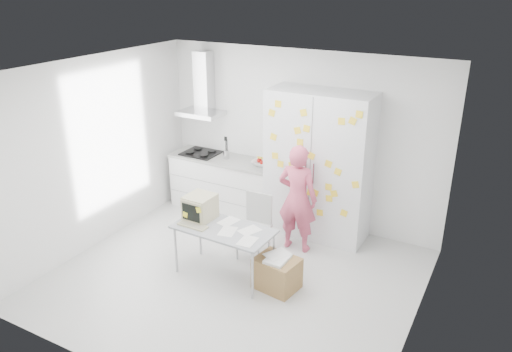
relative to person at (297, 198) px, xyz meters
The scene contains 10 objects.
floor 1.41m from the person, 109.06° to the right, with size 4.50×4.00×0.02m, color silver.
walls 0.78m from the person, 135.00° to the right, with size 4.52×4.01×2.70m.
ceiling 2.24m from the person, 109.06° to the right, with size 4.50×4.00×0.02m, color white.
counter_run 1.72m from the person, 159.18° to the left, with size 1.84×0.63×1.28m.
range_hood 2.46m from the person, 160.07° to the left, with size 0.70×0.48×1.01m.
tall_cabinet 0.66m from the person, 83.06° to the left, with size 1.50×0.68×2.20m.
person is the anchor object (origin of this frame).
desk 1.31m from the person, 127.24° to the right, with size 1.30×0.68×1.02m.
chair 0.67m from the person, 134.69° to the right, with size 0.42×0.42×0.90m.
cardboard_box 1.19m from the person, 79.06° to the right, with size 0.57×0.49×0.45m.
Camera 1 is at (2.90, -4.74, 3.69)m, focal length 35.00 mm.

